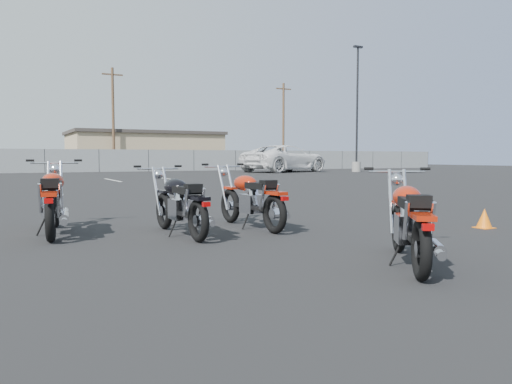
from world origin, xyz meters
name	(u,v)px	position (x,y,z in m)	size (l,w,h in m)	color
ground	(263,242)	(0.00, 0.00, 0.00)	(120.00, 120.00, 0.00)	black
motorcycle_front_red	(53,200)	(-2.51, 2.08, 0.52)	(0.90, 2.32, 1.14)	black
motorcycle_second_black	(180,204)	(-0.82, 1.09, 0.47)	(0.82, 2.13, 1.04)	black
motorcycle_third_red	(251,199)	(0.48, 1.30, 0.48)	(0.84, 2.17, 1.06)	black
motorcycle_rear_red	(410,221)	(0.72, -2.04, 0.48)	(1.58, 1.96, 1.05)	black
training_cone_near	(409,217)	(3.04, 0.32, 0.14)	(0.23, 0.23, 0.28)	orange
training_cone_far	(484,218)	(3.90, -0.50, 0.16)	(0.27, 0.27, 0.32)	orange
light_pole_east	(357,140)	(22.49, 25.89, 2.58)	(0.80, 0.70, 9.99)	gray
chainlink_fence	(45,161)	(0.00, 35.00, 0.90)	(80.06, 0.06, 1.80)	gray
tan_building_east	(144,150)	(10.00, 44.00, 1.86)	(14.40, 9.40, 3.70)	tan
utility_pole_c	(113,117)	(6.00, 39.00, 4.69)	(1.80, 0.24, 9.00)	#4A3422
utility_pole_d	(283,124)	(24.00, 40.00, 4.69)	(1.80, 0.24, 9.00)	#4A3422
parking_line_stripes	(15,182)	(-2.50, 20.00, 0.00)	(15.12, 4.00, 0.01)	silver
white_van	(285,151)	(17.15, 28.16, 1.67)	(8.81, 3.53, 3.35)	white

